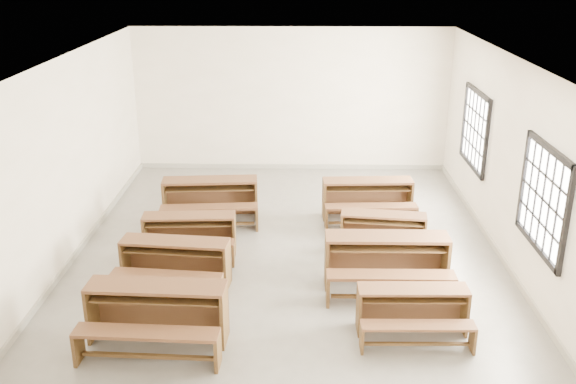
{
  "coord_description": "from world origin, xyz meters",
  "views": [
    {
      "loc": [
        0.19,
        -9.85,
        4.69
      ],
      "look_at": [
        0.0,
        0.0,
        1.0
      ],
      "focal_mm": 40.0,
      "sensor_mm": 36.0,
      "label": 1
    }
  ],
  "objects_px": {
    "desk_set_3": "(210,197)",
    "desk_set_4": "(413,308)",
    "desk_set_5": "(387,258)",
    "desk_set_7": "(368,196)",
    "desk_set_0": "(156,310)",
    "desk_set_2": "(189,232)",
    "desk_set_1": "(175,260)",
    "desk_set_6": "(383,229)"
  },
  "relations": [
    {
      "from": "desk_set_6",
      "to": "desk_set_1",
      "type": "bearing_deg",
      "value": -151.12
    },
    {
      "from": "desk_set_2",
      "to": "desk_set_4",
      "type": "xyz_separation_m",
      "value": [
        3.28,
        -2.3,
        -0.02
      ]
    },
    {
      "from": "desk_set_4",
      "to": "desk_set_7",
      "type": "height_order",
      "value": "desk_set_7"
    },
    {
      "from": "desk_set_7",
      "to": "desk_set_3",
      "type": "bearing_deg",
      "value": 179.61
    },
    {
      "from": "desk_set_1",
      "to": "desk_set_2",
      "type": "height_order",
      "value": "desk_set_1"
    },
    {
      "from": "desk_set_4",
      "to": "desk_set_5",
      "type": "bearing_deg",
      "value": 97.78
    },
    {
      "from": "desk_set_1",
      "to": "desk_set_5",
      "type": "relative_size",
      "value": 0.93
    },
    {
      "from": "desk_set_1",
      "to": "desk_set_6",
      "type": "relative_size",
      "value": 1.13
    },
    {
      "from": "desk_set_4",
      "to": "desk_set_6",
      "type": "height_order",
      "value": "desk_set_4"
    },
    {
      "from": "desk_set_1",
      "to": "desk_set_6",
      "type": "xyz_separation_m",
      "value": [
        3.24,
        1.31,
        -0.05
      ]
    },
    {
      "from": "desk_set_5",
      "to": "desk_set_0",
      "type": "bearing_deg",
      "value": -154.17
    },
    {
      "from": "desk_set_0",
      "to": "desk_set_6",
      "type": "bearing_deg",
      "value": 43.85
    },
    {
      "from": "desk_set_0",
      "to": "desk_set_6",
      "type": "relative_size",
      "value": 1.21
    },
    {
      "from": "desk_set_7",
      "to": "desk_set_4",
      "type": "bearing_deg",
      "value": -89.81
    },
    {
      "from": "desk_set_3",
      "to": "desk_set_6",
      "type": "relative_size",
      "value": 1.22
    },
    {
      "from": "desk_set_1",
      "to": "desk_set_7",
      "type": "height_order",
      "value": "desk_set_7"
    },
    {
      "from": "desk_set_0",
      "to": "desk_set_1",
      "type": "height_order",
      "value": "desk_set_0"
    },
    {
      "from": "desk_set_2",
      "to": "desk_set_4",
      "type": "relative_size",
      "value": 1.08
    },
    {
      "from": "desk_set_3",
      "to": "desk_set_7",
      "type": "distance_m",
      "value": 2.92
    },
    {
      "from": "desk_set_0",
      "to": "desk_set_5",
      "type": "height_order",
      "value": "desk_set_5"
    },
    {
      "from": "desk_set_5",
      "to": "desk_set_7",
      "type": "distance_m",
      "value": 2.65
    },
    {
      "from": "desk_set_0",
      "to": "desk_set_6",
      "type": "distance_m",
      "value": 4.24
    },
    {
      "from": "desk_set_3",
      "to": "desk_set_4",
      "type": "distance_m",
      "value": 4.89
    },
    {
      "from": "desk_set_0",
      "to": "desk_set_7",
      "type": "bearing_deg",
      "value": 56.24
    },
    {
      "from": "desk_set_6",
      "to": "desk_set_3",
      "type": "bearing_deg",
      "value": 164.86
    },
    {
      "from": "desk_set_5",
      "to": "desk_set_6",
      "type": "xyz_separation_m",
      "value": [
        0.11,
        1.29,
        -0.11
      ]
    },
    {
      "from": "desk_set_0",
      "to": "desk_set_3",
      "type": "xyz_separation_m",
      "value": [
        0.15,
        4.02,
        -0.0
      ]
    },
    {
      "from": "desk_set_5",
      "to": "desk_set_1",
      "type": "bearing_deg",
      "value": -179.69
    },
    {
      "from": "desk_set_0",
      "to": "desk_set_4",
      "type": "height_order",
      "value": "desk_set_0"
    },
    {
      "from": "desk_set_6",
      "to": "desk_set_4",
      "type": "bearing_deg",
      "value": -81.31
    },
    {
      "from": "desk_set_1",
      "to": "desk_set_5",
      "type": "bearing_deg",
      "value": 5.97
    },
    {
      "from": "desk_set_5",
      "to": "desk_set_7",
      "type": "height_order",
      "value": "desk_set_5"
    },
    {
      "from": "desk_set_3",
      "to": "desk_set_5",
      "type": "height_order",
      "value": "desk_set_5"
    },
    {
      "from": "desk_set_1",
      "to": "desk_set_2",
      "type": "distance_m",
      "value": 1.09
    },
    {
      "from": "desk_set_3",
      "to": "desk_set_2",
      "type": "bearing_deg",
      "value": -100.82
    },
    {
      "from": "desk_set_4",
      "to": "desk_set_5",
      "type": "height_order",
      "value": "desk_set_5"
    },
    {
      "from": "desk_set_4",
      "to": "desk_set_6",
      "type": "xyz_separation_m",
      "value": [
        -0.08,
        2.53,
        -0.0
      ]
    },
    {
      "from": "desk_set_0",
      "to": "desk_set_2",
      "type": "relative_size",
      "value": 1.16
    },
    {
      "from": "desk_set_2",
      "to": "desk_set_7",
      "type": "distance_m",
      "value": 3.46
    },
    {
      "from": "desk_set_7",
      "to": "desk_set_1",
      "type": "bearing_deg",
      "value": -142.27
    },
    {
      "from": "desk_set_1",
      "to": "desk_set_2",
      "type": "relative_size",
      "value": 1.08
    },
    {
      "from": "desk_set_7",
      "to": "desk_set_6",
      "type": "bearing_deg",
      "value": -87.51
    }
  ]
}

